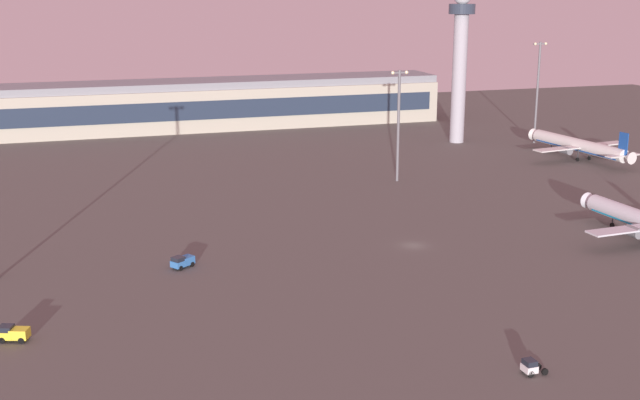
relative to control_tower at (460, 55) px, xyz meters
name	(u,v)px	position (x,y,z in m)	size (l,w,h in m)	color
ground_plane	(413,245)	(-55.39, -93.86, -27.16)	(416.00, 416.00, 0.00)	#56544F
terminal_building	(212,104)	(-68.19, 50.01, -19.07)	(159.14, 22.40, 16.40)	#B2AD99
control_tower	(460,55)	(0.00, 0.00, 0.00)	(8.00, 8.00, 47.61)	#A8A8B2
airplane_terminal_side	(580,146)	(21.22, -34.22, -23.30)	(31.06, 39.76, 10.21)	silver
maintenance_van	(13,333)	(-125.89, -117.34, -25.98)	(4.56, 3.25, 2.25)	yellow
pushback_tug	(530,367)	(-62.66, -147.62, -26.09)	(3.14, 1.91, 2.05)	white
cargo_loader	(182,261)	(-99.09, -93.67, -25.98)	(4.53, 3.95, 2.25)	#3372BF
apron_light_east	(538,87)	(22.61, -8.32, -9.71)	(4.80, 0.90, 31.09)	slate
apron_light_west	(398,119)	(-38.04, -43.57, -11.42)	(4.80, 0.90, 27.74)	slate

